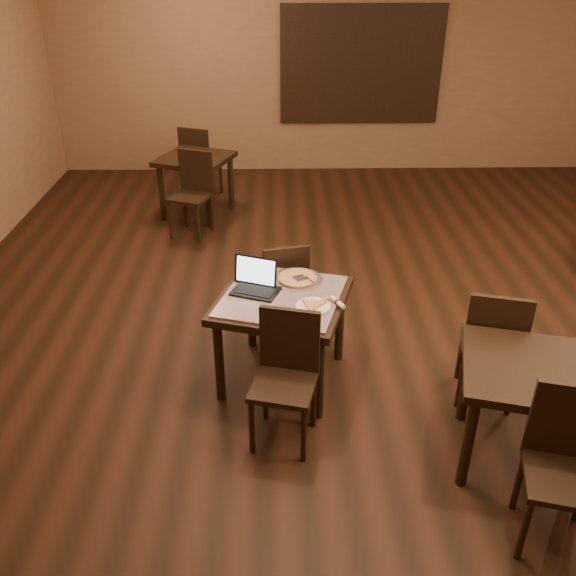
{
  "coord_description": "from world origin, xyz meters",
  "views": [
    {
      "loc": [
        -0.73,
        -4.26,
        3.02
      ],
      "look_at": [
        -0.66,
        -0.37,
        0.85
      ],
      "focal_mm": 38.0,
      "sensor_mm": 36.0,
      "label": 1
    }
  ],
  "objects_px": {
    "pizza_pan": "(297,279)",
    "other_table_b_chair_near": "(193,188)",
    "chair_main_far": "(284,285)",
    "other_table_b": "(195,167)",
    "other_table_b_chair_far": "(198,159)",
    "other_table_c_chair_far": "(493,342)",
    "laptop": "(256,282)",
    "tiled_table": "(282,307)",
    "chair_main_near": "(286,370)",
    "other_table_c": "(526,383)",
    "other_table_c_chair_near": "(565,458)"
  },
  "relations": [
    {
      "from": "tiled_table",
      "to": "other_table_c_chair_far",
      "type": "height_order",
      "value": "other_table_c_chair_far"
    },
    {
      "from": "pizza_pan",
      "to": "other_table_c_chair_far",
      "type": "distance_m",
      "value": 1.52
    },
    {
      "from": "tiled_table",
      "to": "pizza_pan",
      "type": "xyz_separation_m",
      "value": [
        0.12,
        0.24,
        0.11
      ]
    },
    {
      "from": "other_table_b",
      "to": "other_table_b_chair_near",
      "type": "xyz_separation_m",
      "value": [
        0.03,
        -0.58,
        -0.08
      ]
    },
    {
      "from": "pizza_pan",
      "to": "other_table_b_chair_far",
      "type": "relative_size",
      "value": 0.4
    },
    {
      "from": "tiled_table",
      "to": "pizza_pan",
      "type": "distance_m",
      "value": 0.29
    },
    {
      "from": "other_table_b_chair_near",
      "to": "other_table_c_chair_near",
      "type": "relative_size",
      "value": 1.01
    },
    {
      "from": "tiled_table",
      "to": "laptop",
      "type": "xyz_separation_m",
      "value": [
        -0.2,
        0.1,
        0.16
      ]
    },
    {
      "from": "pizza_pan",
      "to": "other_table_b",
      "type": "xyz_separation_m",
      "value": [
        -1.17,
        3.25,
        -0.13
      ]
    },
    {
      "from": "chair_main_near",
      "to": "other_table_b_chair_near",
      "type": "bearing_deg",
      "value": 120.47
    },
    {
      "from": "pizza_pan",
      "to": "other_table_b_chair_near",
      "type": "height_order",
      "value": "other_table_b_chair_near"
    },
    {
      "from": "chair_main_far",
      "to": "laptop",
      "type": "relative_size",
      "value": 2.26
    },
    {
      "from": "laptop",
      "to": "other_table_c",
      "type": "distance_m",
      "value": 2.02
    },
    {
      "from": "other_table_b",
      "to": "other_table_b_chair_near",
      "type": "height_order",
      "value": "other_table_b_chair_near"
    },
    {
      "from": "chair_main_near",
      "to": "chair_main_far",
      "type": "relative_size",
      "value": 1.06
    },
    {
      "from": "pizza_pan",
      "to": "other_table_b",
      "type": "relative_size",
      "value": 0.38
    },
    {
      "from": "other_table_b_chair_far",
      "to": "other_table_c_chair_far",
      "type": "relative_size",
      "value": 1.01
    },
    {
      "from": "laptop",
      "to": "other_table_b",
      "type": "distance_m",
      "value": 3.49
    },
    {
      "from": "laptop",
      "to": "pizza_pan",
      "type": "height_order",
      "value": "laptop"
    },
    {
      "from": "other_table_b",
      "to": "other_table_c_chair_near",
      "type": "relative_size",
      "value": 1.07
    },
    {
      "from": "other_table_b_chair_near",
      "to": "other_table_c_chair_far",
      "type": "distance_m",
      "value": 4.11
    },
    {
      "from": "chair_main_near",
      "to": "other_table_b_chair_far",
      "type": "bearing_deg",
      "value": 117.26
    },
    {
      "from": "laptop",
      "to": "other_table_b_chair_near",
      "type": "height_order",
      "value": "laptop"
    },
    {
      "from": "other_table_c",
      "to": "pizza_pan",
      "type": "bearing_deg",
      "value": 155.95
    },
    {
      "from": "chair_main_near",
      "to": "other_table_b_chair_far",
      "type": "relative_size",
      "value": 0.97
    },
    {
      "from": "laptop",
      "to": "other_table_b",
      "type": "relative_size",
      "value": 0.38
    },
    {
      "from": "other_table_c",
      "to": "other_table_b_chair_far",
      "type": "bearing_deg",
      "value": 132.71
    },
    {
      "from": "tiled_table",
      "to": "laptop",
      "type": "distance_m",
      "value": 0.28
    },
    {
      "from": "chair_main_far",
      "to": "other_table_b_chair_near",
      "type": "distance_m",
      "value": 2.51
    },
    {
      "from": "chair_main_far",
      "to": "other_table_b",
      "type": "bearing_deg",
      "value": -82.84
    },
    {
      "from": "pizza_pan",
      "to": "other_table_b",
      "type": "height_order",
      "value": "pizza_pan"
    },
    {
      "from": "pizza_pan",
      "to": "other_table_b_chair_far",
      "type": "height_order",
      "value": "other_table_b_chair_far"
    },
    {
      "from": "tiled_table",
      "to": "other_table_c",
      "type": "height_order",
      "value": "tiled_table"
    },
    {
      "from": "tiled_table",
      "to": "other_table_b",
      "type": "height_order",
      "value": "same"
    },
    {
      "from": "chair_main_near",
      "to": "tiled_table",
      "type": "bearing_deg",
      "value": 105.91
    },
    {
      "from": "other_table_b_chair_near",
      "to": "chair_main_near",
      "type": "bearing_deg",
      "value": -52.69
    },
    {
      "from": "laptop",
      "to": "other_table_c_chair_far",
      "type": "height_order",
      "value": "laptop"
    },
    {
      "from": "other_table_b",
      "to": "other_table_c",
      "type": "distance_m",
      "value": 5.1
    },
    {
      "from": "chair_main_far",
      "to": "pizza_pan",
      "type": "xyz_separation_m",
      "value": [
        0.1,
        -0.38,
        0.26
      ]
    },
    {
      "from": "tiled_table",
      "to": "laptop",
      "type": "bearing_deg",
      "value": 168.86
    },
    {
      "from": "chair_main_far",
      "to": "pizza_pan",
      "type": "bearing_deg",
      "value": 91.58
    },
    {
      "from": "chair_main_near",
      "to": "chair_main_far",
      "type": "distance_m",
      "value": 1.24
    },
    {
      "from": "tiled_table",
      "to": "other_table_c_chair_near",
      "type": "distance_m",
      "value": 2.15
    },
    {
      "from": "chair_main_far",
      "to": "other_table_b_chair_far",
      "type": "relative_size",
      "value": 0.91
    },
    {
      "from": "chair_main_near",
      "to": "other_table_b_chair_far",
      "type": "xyz_separation_m",
      "value": [
        -1.1,
        4.69,
        0.02
      ]
    },
    {
      "from": "tiled_table",
      "to": "chair_main_near",
      "type": "relative_size",
      "value": 1.2
    },
    {
      "from": "chair_main_far",
      "to": "other_table_b",
      "type": "distance_m",
      "value": 3.06
    },
    {
      "from": "other_table_c_chair_near",
      "to": "other_table_c_chair_far",
      "type": "relative_size",
      "value": 1.0
    },
    {
      "from": "other_table_c_chair_near",
      "to": "other_table_c_chair_far",
      "type": "height_order",
      "value": "same"
    },
    {
      "from": "other_table_b_chair_far",
      "to": "other_table_c_chair_near",
      "type": "height_order",
      "value": "other_table_b_chair_far"
    }
  ]
}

